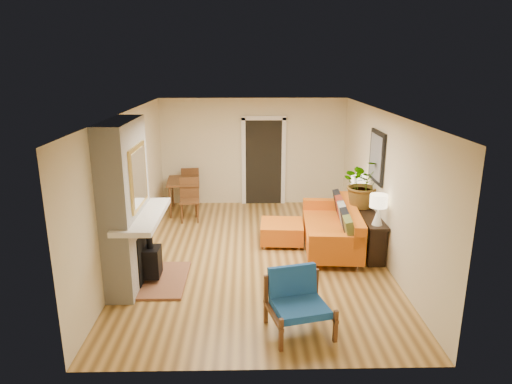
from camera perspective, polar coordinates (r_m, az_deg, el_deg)
room_shell at (r=10.63m, az=2.98°, el=4.10°), size 6.50×6.50×6.50m
fireplace at (r=7.32m, az=-15.67°, el=-1.99°), size 1.09×1.68×2.60m
sofa at (r=8.82m, az=9.86°, el=-4.43°), size 1.12×2.30×0.88m
ottoman at (r=8.94m, az=3.23°, el=-4.92°), size 0.86×0.86×0.41m
blue_chair at (r=6.17m, az=5.14°, el=-13.05°), size 0.93×0.91×0.81m
dining_table at (r=10.78m, az=-8.67°, el=0.72°), size 0.85×1.79×0.95m
console_table at (r=8.82m, az=13.58°, el=-3.32°), size 0.34×1.85×0.72m
lamp_near at (r=8.03m, az=15.05°, el=-1.70°), size 0.30×0.30×0.54m
lamp_far at (r=9.35m, az=12.67°, el=0.96°), size 0.30×0.30×0.54m
houseplant at (r=8.90m, az=13.33°, el=1.12°), size 0.97×0.88×0.96m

